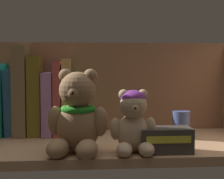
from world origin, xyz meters
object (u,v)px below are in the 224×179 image
book_3 (23,90)px  teddy_bear_smaller (133,123)px  book_4 (37,95)px  pillar_candle (181,124)px  book_2 (11,102)px  book_5 (49,103)px  teddy_bear_larger (77,117)px  book_8 (77,103)px  book_7 (67,96)px  book_1 (3,99)px  book_6 (58,98)px  small_product_box (165,140)px

book_3 → teddy_bear_smaller: (26.53, -22.80, -5.30)cm
book_4 → pillar_candle: (37.21, -8.30, -6.84)cm
pillar_candle → teddy_bear_smaller: bearing=-134.6°
book_2 → book_4: 6.84cm
book_3 → book_5: size_ratio=1.41×
book_3 → teddy_bear_larger: (14.86, -22.28, -4.10)cm
book_2 → book_8: (17.31, -0.00, -0.44)cm
book_7 → book_5: bearing=180.0°
book_2 → teddy_bear_smaller: 37.39cm
book_1 → book_2: (2.14, 0.00, -0.85)cm
book_5 → book_2: bearing=180.0°
book_7 → book_8: 3.26cm
book_5 → teddy_bear_larger: size_ratio=0.94×
book_3 → book_8: 14.71cm
book_4 → book_5: (3.25, -0.00, -2.02)cm
book_2 → book_5: 9.88cm
book_4 → book_6: bearing=0.0°
book_7 → book_3: bearing=180.0°
book_3 → small_product_box: size_ratio=2.15×
book_7 → pillar_candle: bearing=-15.9°
book_8 → book_6: bearing=180.0°
book_6 → book_5: bearing=-180.0°
book_7 → teddy_bear_larger: book_7 is taller
book_2 → book_3: book_3 is taller
teddy_bear_smaller → teddy_bear_larger: bearing=177.4°
book_4 → book_8: 10.89cm
book_7 → teddy_bear_smaller: size_ratio=1.51×
pillar_candle → book_8: bearing=162.6°
book_1 → book_4: bearing=0.0°
book_5 → book_8: (7.43, 0.00, -0.11)cm
book_2 → book_3: size_ratio=0.74×
book_3 → book_6: (9.40, 0.00, -1.99)cm
book_1 → book_2: size_ratio=1.10×
book_6 → book_3: bearing=-180.0°
book_1 → book_8: 19.49cm
book_2 → book_5: book_2 is taller
book_5 → book_4: bearing=180.0°
book_2 → book_3: 4.29cm
book_3 → book_6: bearing=0.0°
book_6 → book_7: book_7 is taller
book_1 → book_7: size_ratio=0.94×
book_1 → pillar_candle: bearing=-10.2°
teddy_bear_smaller → small_product_box: teddy_bear_smaller is taller
book_7 → pillar_candle: 31.05cm
book_6 → teddy_bear_smaller: bearing=-53.1°
book_7 → small_product_box: (21.68, -22.96, -7.37)cm
book_1 → book_8: (19.45, -0.00, -1.30)cm
book_2 → teddy_bear_larger: 28.58cm
book_5 → teddy_bear_smaller: 30.17cm
pillar_candle → book_1: bearing=169.8°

